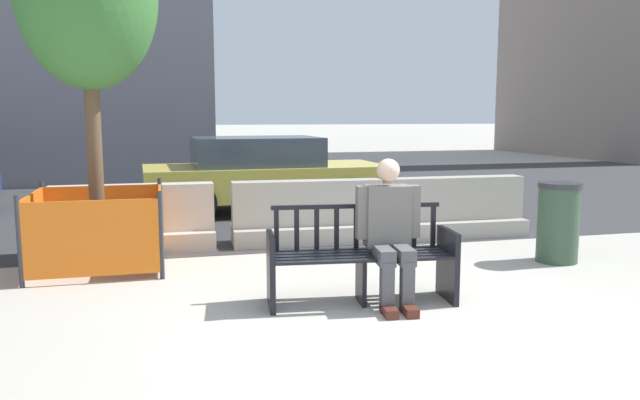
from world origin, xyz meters
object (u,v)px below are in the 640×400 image
jersey_barrier_centre (307,218)px  jersey_barrier_right (453,212)px  seated_person (390,228)px  jersey_barrier_left (134,224)px  street_bench (361,260)px  construction_fence (98,227)px  car_taxi_near (263,174)px  trash_bin (558,222)px

jersey_barrier_centre → jersey_barrier_right: same height
seated_person → jersey_barrier_left: bearing=129.1°
street_bench → construction_fence: construction_fence is taller
jersey_barrier_centre → car_taxi_near: car_taxi_near is taller
jersey_barrier_right → jersey_barrier_centre: bearing=178.3°
street_bench → trash_bin: (2.72, 0.94, 0.07)m
car_taxi_near → trash_bin: bearing=-59.8°
seated_person → jersey_barrier_left: size_ratio=0.66×
street_bench → jersey_barrier_left: (-2.09, 2.79, -0.06)m
construction_fence → trash_bin: (5.15, -1.02, 0.00)m
seated_person → jersey_barrier_right: seated_person is taller
street_bench → car_taxi_near: bearing=89.8°
jersey_barrier_centre → car_taxi_near: (-0.13, 2.86, 0.33)m
construction_fence → trash_bin: trash_bin is taller
jersey_barrier_centre → trash_bin: 3.14m
jersey_barrier_left → jersey_barrier_right: same height
construction_fence → car_taxi_near: 4.38m
seated_person → trash_bin: size_ratio=1.41×
seated_person → jersey_barrier_left: (-2.34, 2.88, -0.35)m
jersey_barrier_right → trash_bin: trash_bin is taller
jersey_barrier_right → trash_bin: (0.47, -1.73, 0.13)m
jersey_barrier_right → trash_bin: size_ratio=2.16×
construction_fence → jersey_barrier_centre: bearing=16.6°
jersey_barrier_right → construction_fence: bearing=-171.4°
jersey_barrier_right → car_taxi_near: car_taxi_near is taller
street_bench → construction_fence: bearing=141.2°
jersey_barrier_left → trash_bin: trash_bin is taller
car_taxi_near → jersey_barrier_centre: bearing=-87.5°
street_bench → car_taxi_near: 5.59m
trash_bin → jersey_barrier_centre: bearing=145.2°
street_bench → jersey_barrier_centre: size_ratio=0.86×
seated_person → street_bench: bearing=160.9°
jersey_barrier_right → jersey_barrier_left: bearing=178.3°
trash_bin → street_bench: bearing=-161.0°
jersey_barrier_right → car_taxi_near: (-2.23, 2.92, 0.33)m
seated_person → jersey_barrier_centre: (-0.10, 2.81, -0.35)m
seated_person → jersey_barrier_right: bearing=53.9°
jersey_barrier_right → trash_bin: 1.80m
jersey_barrier_left → construction_fence: 0.91m
street_bench → jersey_barrier_centre: bearing=87.0°
seated_person → car_taxi_near: car_taxi_near is taller
jersey_barrier_centre → jersey_barrier_left: bearing=178.3°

